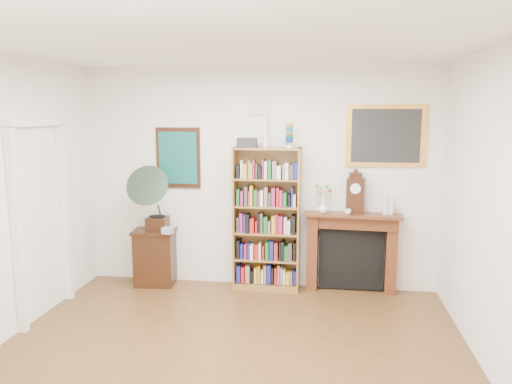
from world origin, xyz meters
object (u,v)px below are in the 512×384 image
at_px(side_cabinet, 155,257).
at_px(flower_vase, 323,208).
at_px(bookshelf, 267,211).
at_px(teacup, 348,212).
at_px(bottle_left, 386,205).
at_px(bottle_right, 391,206).
at_px(cd_stack, 168,230).
at_px(fireplace, 352,246).
at_px(gramophone, 153,194).
at_px(mantel_clock, 355,194).

relative_size(side_cabinet, flower_vase, 5.45).
bearing_deg(flower_vase, side_cabinet, -178.18).
relative_size(bookshelf, teacup, 25.03).
bearing_deg(bottle_left, bottle_right, -5.47).
bearing_deg(side_cabinet, cd_stack, -39.03).
distance_m(bookshelf, fireplace, 1.15).
height_order(bookshelf, side_cabinet, bookshelf).
height_order(bookshelf, teacup, bookshelf).
relative_size(gramophone, mantel_clock, 1.71).
xyz_separation_m(fireplace, bottle_right, (0.46, -0.04, 0.52)).
height_order(fireplace, bottle_right, bottle_right).
xyz_separation_m(cd_stack, bottle_left, (2.68, 0.24, 0.35)).
xyz_separation_m(bookshelf, gramophone, (-1.43, -0.12, 0.20)).
bearing_deg(bottle_left, mantel_clock, 177.21).
height_order(fireplace, cd_stack, fireplace).
height_order(mantel_clock, bottle_left, mantel_clock).
distance_m(side_cabinet, gramophone, 0.85).
relative_size(mantel_clock, teacup, 6.03).
relative_size(bookshelf, side_cabinet, 2.85).
bearing_deg(bottle_right, bottle_left, 174.53).
bearing_deg(gramophone, fireplace, 0.95).
relative_size(gramophone, teacup, 10.30).
bearing_deg(cd_stack, bottle_right, 4.94).
relative_size(teacup, bottle_left, 0.35).
bearing_deg(mantel_clock, side_cabinet, -175.96).
relative_size(bookshelf, flower_vase, 15.53).
xyz_separation_m(side_cabinet, fireplace, (2.52, 0.12, 0.22)).
height_order(fireplace, bottle_left, bottle_left).
bearing_deg(bookshelf, cd_stack, -169.78).
bearing_deg(bottle_right, fireplace, 174.63).
relative_size(bookshelf, cd_stack, 17.32).
xyz_separation_m(side_cabinet, bottle_left, (2.91, 0.09, 0.76)).
distance_m(fireplace, mantel_clock, 0.67).
xyz_separation_m(mantel_clock, bottle_left, (0.37, -0.02, -0.12)).
xyz_separation_m(fireplace, teacup, (-0.06, -0.11, 0.46)).
xyz_separation_m(fireplace, cd_stack, (-2.29, -0.28, 0.19)).
bearing_deg(fireplace, cd_stack, -169.18).
bearing_deg(cd_stack, teacup, 4.24).
xyz_separation_m(bookshelf, fireplace, (1.06, 0.08, -0.43)).
bearing_deg(bookshelf, bottle_left, 2.57).
bearing_deg(gramophone, bottle_left, -0.40).
height_order(cd_stack, flower_vase, flower_vase).
distance_m(cd_stack, flower_vase, 1.96).
height_order(fireplace, gramophone, gramophone).
relative_size(bookshelf, fireplace, 1.72).
xyz_separation_m(side_cabinet, bottle_right, (2.97, 0.08, 0.74)).
bearing_deg(flower_vase, fireplace, 8.75).
xyz_separation_m(bookshelf, mantel_clock, (1.08, 0.06, 0.24)).
distance_m(bookshelf, teacup, 1.00).
xyz_separation_m(gramophone, cd_stack, (0.21, -0.08, -0.44)).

